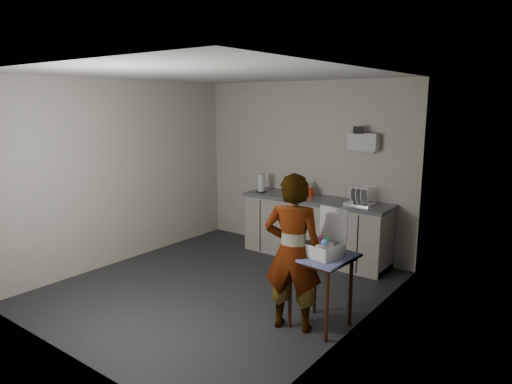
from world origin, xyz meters
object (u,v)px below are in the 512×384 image
Objects in this scene: soda_can at (311,192)px; paper_towel at (261,184)px; soap_bottle at (305,187)px; side_table at (321,264)px; dark_bottle at (298,189)px; dish_rack at (359,200)px; kitchen_counter at (315,230)px; bakery_box at (324,245)px; standing_man at (293,253)px.

paper_towel reaches higher than soda_can.
paper_towel is (-0.72, -0.11, -0.01)m from soap_bottle.
side_table is at bearing -40.45° from paper_towel.
dark_bottle reaches higher than soda_can.
paper_towel is (-0.81, -0.15, 0.06)m from soda_can.
soap_bottle is at bearing 179.47° from dish_rack.
dish_rack reaches higher than kitchen_counter.
dish_rack is (0.79, -0.04, -0.01)m from soda_can.
dish_rack is at bearing -3.07° from soda_can.
side_table is 0.21m from bakery_box.
kitchen_counter is at bearing -85.14° from standing_man.
paper_towel is 0.78× the size of dish_rack.
standing_man is at bearing -61.90° from soap_bottle.
soda_can reaches higher than kitchen_counter.
standing_man is 5.75× the size of paper_towel.
dark_bottle is (-0.20, -0.03, 0.04)m from soda_can.
soap_bottle is (-1.08, 2.03, 0.25)m from standing_man.
kitchen_counter is 4.82× the size of bakery_box.
standing_man is at bearing -46.77° from paper_towel.
paper_towel is at bearing -169.73° from soda_can.
bakery_box reaches higher than side_table.
soap_bottle reaches higher than side_table.
dark_bottle is at bearing -170.48° from soda_can.
soda_can is 0.82m from paper_towel.
kitchen_counter is 1.11m from paper_towel.
dark_bottle is at bearing 10.51° from paper_towel.
soda_can is at bearing 9.52° from dark_bottle.
bakery_box is (1.33, -1.84, -0.17)m from soap_bottle.
soap_bottle is (-1.30, 1.84, 0.37)m from side_table.
bakery_box is at bearing -56.46° from soda_can.
bakery_box reaches higher than soda_can.
bakery_box is (0.03, -0.00, 0.20)m from side_table.
soap_bottle is (-0.20, 0.01, 0.63)m from kitchen_counter.
paper_towel is (-1.80, 1.92, 0.24)m from standing_man.
dark_bottle is 0.59× the size of dish_rack.
side_table is 1.90m from dish_rack.
dish_rack is (0.87, -0.01, -0.09)m from soap_bottle.
kitchen_counter is 2.15m from side_table.
dark_bottle is at bearing 179.56° from soap_bottle.
bakery_box is (1.13, -1.83, 0.46)m from kitchen_counter.
side_table is 3.66× the size of dark_bottle.
paper_towel is at bearing -171.16° from soap_bottle.
standing_man is at bearing -83.95° from dish_rack.
soda_can is at bearing -82.91° from standing_man.
soap_bottle reaches higher than kitchen_counter.
bakery_box is at bearing -76.01° from dish_rack.
soda_can is 0.50× the size of paper_towel.
standing_man is 4.46× the size of dish_rack.
kitchen_counter is 6.19× the size of dish_rack.
side_table is 2.28m from soap_bottle.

